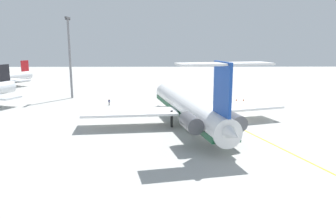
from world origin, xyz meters
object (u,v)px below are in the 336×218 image
ground_crew_near_nose (109,101)px  light_mast (70,54)px  ground_crew_portside (218,98)px  safety_cone_wingtip (236,100)px  safety_cone_nose (243,100)px  main_jetliner (189,108)px

ground_crew_near_nose → light_mast: size_ratio=0.07×
ground_crew_portside → safety_cone_wingtip: (1.77, -5.71, -0.80)m
safety_cone_nose → safety_cone_wingtip: 2.07m
ground_crew_portside → light_mast: (7.30, 44.51, 12.35)m
ground_crew_near_nose → safety_cone_wingtip: bearing=-82.1°
ground_crew_near_nose → safety_cone_nose: 39.25m
ground_crew_near_nose → safety_cone_wingtip: ground_crew_near_nose is taller
main_jetliner → ground_crew_portside: size_ratio=28.59×
ground_crew_near_nose → light_mast: light_mast is taller
main_jetliner → safety_cone_wingtip: size_ratio=88.49×
ground_crew_portside → main_jetliner: bearing=-76.9°
main_jetliner → safety_cone_nose: (29.54, -18.44, -3.62)m
safety_cone_nose → safety_cone_wingtip: bearing=79.4°
main_jetliner → ground_crew_portside: main_jetliner is taller
safety_cone_wingtip → ground_crew_portside: bearing=107.2°
main_jetliner → safety_cone_wingtip: 34.32m
ground_crew_near_nose → light_mast: (12.46, 13.56, 12.30)m
safety_cone_nose → light_mast: 54.21m
main_jetliner → light_mast: (35.45, 33.81, 9.53)m
light_mast → safety_cone_nose: bearing=-96.5°
safety_cone_wingtip → light_mast: (5.53, 50.23, 13.15)m
ground_crew_near_nose → light_mast: 22.15m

